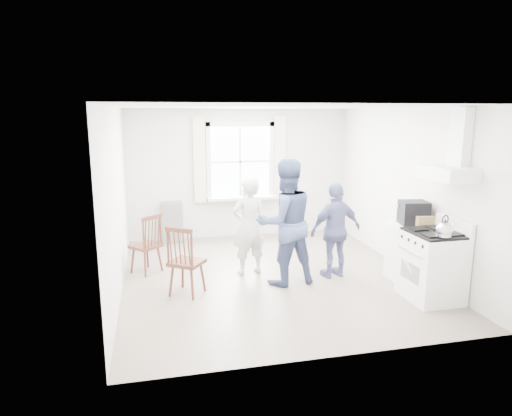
# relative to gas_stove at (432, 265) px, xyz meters

# --- Properties ---
(room_shell) EXTENTS (4.62, 5.12, 2.64)m
(room_shell) POSITION_rel_gas_stove_xyz_m (-1.91, 1.35, 0.82)
(room_shell) COLOR gray
(room_shell) RESTS_ON ground
(window_assembly) EXTENTS (1.88, 0.24, 1.70)m
(window_assembly) POSITION_rel_gas_stove_xyz_m (-1.91, 3.80, 0.98)
(window_assembly) COLOR white
(window_assembly) RESTS_ON room_shell
(range_hood) EXTENTS (0.45, 0.76, 0.94)m
(range_hood) POSITION_rel_gas_stove_xyz_m (0.16, -0.00, 1.42)
(range_hood) COLOR white
(range_hood) RESTS_ON room_shell
(shelf_unit) EXTENTS (0.40, 0.30, 0.80)m
(shelf_unit) POSITION_rel_gas_stove_xyz_m (-3.31, 3.68, -0.08)
(shelf_unit) COLOR gray
(shelf_unit) RESTS_ON ground
(gas_stove) EXTENTS (0.68, 0.76, 1.12)m
(gas_stove) POSITION_rel_gas_stove_xyz_m (0.00, 0.00, 0.00)
(gas_stove) COLOR white
(gas_stove) RESTS_ON ground
(kettle) EXTENTS (0.21, 0.21, 0.30)m
(kettle) POSITION_rel_gas_stove_xyz_m (-0.06, -0.28, 0.57)
(kettle) COLOR silver
(kettle) RESTS_ON gas_stove
(low_cabinet) EXTENTS (0.50, 0.55, 0.90)m
(low_cabinet) POSITION_rel_gas_stove_xyz_m (0.07, 0.70, -0.03)
(low_cabinet) COLOR white
(low_cabinet) RESTS_ON ground
(stereo_stack) EXTENTS (0.45, 0.41, 0.34)m
(stereo_stack) POSITION_rel_gas_stove_xyz_m (0.07, 0.64, 0.59)
(stereo_stack) COLOR black
(stereo_stack) RESTS_ON low_cabinet
(cardboard_box) EXTENTS (0.26, 0.20, 0.16)m
(cardboard_box) POSITION_rel_gas_stove_xyz_m (0.14, 0.48, 0.50)
(cardboard_box) COLOR #A4864F
(cardboard_box) RESTS_ON low_cabinet
(windsor_chair_a) EXTENTS (0.56, 0.56, 0.96)m
(windsor_chair_a) POSITION_rel_gas_stove_xyz_m (-3.74, 1.90, 0.10)
(windsor_chair_a) COLOR #452116
(windsor_chair_a) RESTS_ON ground
(windsor_chair_b) EXTENTS (0.59, 0.58, 1.01)m
(windsor_chair_b) POSITION_rel_gas_stove_xyz_m (-3.30, 0.84, 0.13)
(windsor_chair_b) COLOR #452116
(windsor_chair_b) RESTS_ON ground
(person_left) EXTENTS (0.68, 0.68, 1.55)m
(person_left) POSITION_rel_gas_stove_xyz_m (-2.22, 1.56, 0.29)
(person_left) COLOR silver
(person_left) RESTS_ON ground
(person_mid) EXTENTS (1.02, 1.02, 1.87)m
(person_mid) POSITION_rel_gas_stove_xyz_m (-1.78, 1.03, 0.45)
(person_mid) COLOR #43537E
(person_mid) RESTS_ON ground
(person_right) EXTENTS (1.01, 1.01, 1.48)m
(person_right) POSITION_rel_gas_stove_xyz_m (-0.94, 1.13, 0.26)
(person_right) COLOR navy
(person_right) RESTS_ON ground
(potted_plant) EXTENTS (0.20, 0.20, 0.32)m
(potted_plant) POSITION_rel_gas_stove_xyz_m (-1.83, 3.71, 0.53)
(potted_plant) COLOR #347538
(potted_plant) RESTS_ON window_assembly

